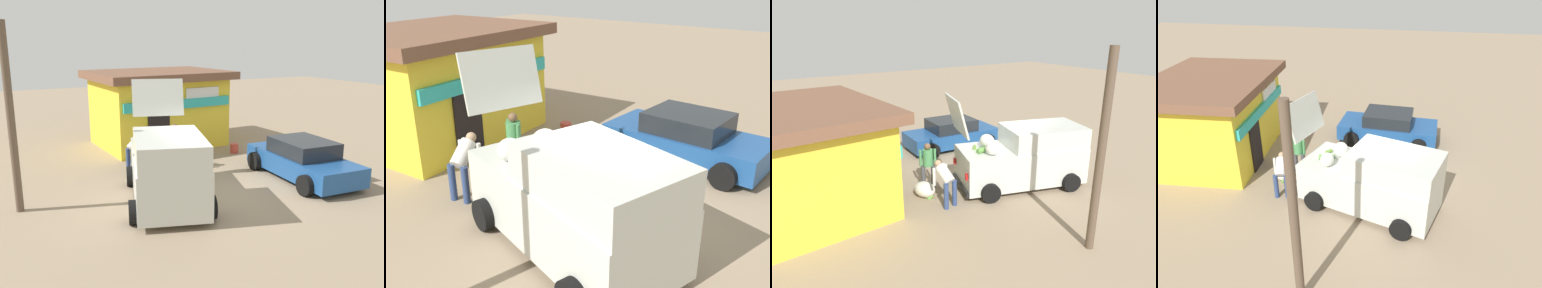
{
  "view_description": "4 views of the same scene",
  "coord_description": "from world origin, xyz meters",
  "views": [
    {
      "loc": [
        -5.71,
        -10.01,
        4.39
      ],
      "look_at": [
        0.25,
        1.82,
        1.08
      ],
      "focal_mm": 39.33,
      "sensor_mm": 36.0,
      "label": 1
    },
    {
      "loc": [
        -6.61,
        -3.79,
        4.59
      ],
      "look_at": [
        0.18,
        1.12,
        1.22
      ],
      "focal_mm": 40.93,
      "sensor_mm": 36.0,
      "label": 2
    },
    {
      "loc": [
        -9.74,
        8.0,
        5.25
      ],
      "look_at": [
        0.44,
        1.27,
        1.16
      ],
      "focal_mm": 33.48,
      "sensor_mm": 36.0,
      "label": 3
    },
    {
      "loc": [
        -10.47,
        -0.92,
        6.93
      ],
      "look_at": [
        1.25,
        1.28,
        0.73
      ],
      "focal_mm": 33.49,
      "sensor_mm": 36.0,
      "label": 4
    }
  ],
  "objects": [
    {
      "name": "utility_pole",
      "position": [
        -5.11,
        1.22,
        2.42
      ],
      "size": [
        0.2,
        0.2,
        4.85
      ],
      "primitive_type": "cylinder",
      "color": "brown",
      "rests_on": "ground_plane"
    },
    {
      "name": "storefront_bar",
      "position": [
        0.96,
        6.45,
        1.6
      ],
      "size": [
        5.74,
        4.61,
        3.11
      ],
      "color": "yellow",
      "rests_on": "ground_plane"
    },
    {
      "name": "ground_plane",
      "position": [
        0.0,
        0.0,
        0.0
      ],
      "size": [
        60.0,
        60.0,
        0.0
      ],
      "primitive_type": "plane",
      "color": "gray"
    },
    {
      "name": "customer_bending",
      "position": [
        -1.26,
        3.05,
        0.85
      ],
      "size": [
        0.77,
        0.61,
        1.38
      ],
      "color": "navy",
      "rests_on": "ground_plane"
    },
    {
      "name": "unloaded_banana_pile",
      "position": [
        -0.4,
        3.33,
        0.23
      ],
      "size": [
        0.9,
        0.8,
        0.49
      ],
      "color": "silver",
      "rests_on": "ground_plane"
    },
    {
      "name": "parked_sedan",
      "position": [
        3.35,
        0.03,
        0.6
      ],
      "size": [
        2.29,
        4.12,
        1.27
      ],
      "color": "#1E4C8C",
      "rests_on": "ground_plane"
    },
    {
      "name": "paint_bucket",
      "position": [
        3.06,
        3.66,
        0.18
      ],
      "size": [
        0.32,
        0.32,
        0.37
      ],
      "primitive_type": "cylinder",
      "color": "#BF3F33",
      "rests_on": "ground_plane"
    },
    {
      "name": "vendor_standing",
      "position": [
        0.13,
        2.91,
        0.9
      ],
      "size": [
        0.43,
        0.54,
        1.57
      ],
      "color": "#4C4C51",
      "rests_on": "ground_plane"
    },
    {
      "name": "delivery_van",
      "position": [
        -1.41,
        0.05,
        1.01
      ],
      "size": [
        3.07,
        4.77,
        3.18
      ],
      "color": "silver",
      "rests_on": "ground_plane"
    }
  ]
}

